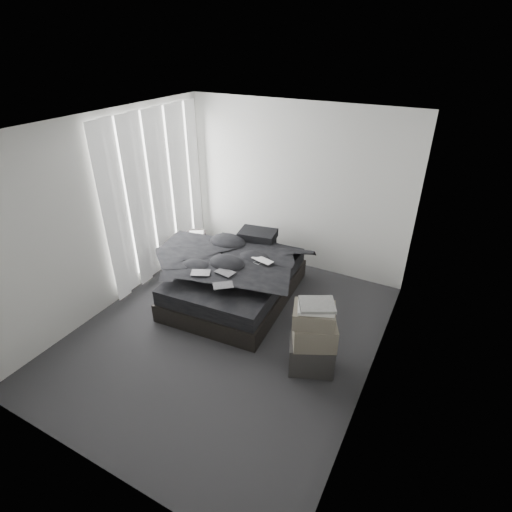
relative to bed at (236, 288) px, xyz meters
The scene contains 25 objects.
floor 0.85m from the bed, 67.44° to the right, with size 3.60×4.20×0.01m, color #29292B.
ceiling 2.60m from the bed, 67.44° to the right, with size 3.60×4.20×0.01m, color white.
wall_back 1.80m from the bed, 76.46° to the left, with size 3.60×0.01×2.60m, color silver.
wall_front 3.11m from the bed, 83.64° to the right, with size 3.60×0.01×2.60m, color silver.
wall_left 2.04m from the bed, 152.49° to the right, with size 0.01×4.20×2.60m, color silver.
wall_right 2.54m from the bed, 19.98° to the right, with size 0.01×4.20×2.60m, color silver.
window_left 1.90m from the bed, behind, with size 0.02×2.00×2.30m, color white.
curtain_left 1.82m from the bed, behind, with size 0.06×2.12×2.48m, color white.
bed is the anchor object (origin of this frame).
mattress 0.24m from the bed, ahead, with size 1.44×1.92×0.21m, color black.
duvet 0.46m from the bed, 86.02° to the right, with size 1.46×1.69×0.23m, color black.
pillow_lower 0.87m from the bed, 97.55° to the left, with size 0.60×0.40×0.13m, color black.
pillow_upper 0.93m from the bed, 92.51° to the left, with size 0.56×0.38×0.12m, color black.
laptop 0.69m from the bed, 11.47° to the left, with size 0.32×0.20×0.02m, color silver.
comic_a 0.82m from the bed, 110.47° to the right, with size 0.25×0.16×0.01m, color black.
comic_b 0.70m from the bed, 78.90° to the right, with size 0.25×0.16×0.01m, color black.
comic_c 0.91m from the bed, 71.60° to the right, with size 0.25×0.16×0.01m, color black.
side_stand 1.14m from the bed, 154.63° to the left, with size 0.32×0.32×0.60m, color black.
papers 1.21m from the bed, 154.60° to the left, with size 0.23×0.17×0.01m, color white.
floor_books 0.77m from the bed, behind, with size 0.16×0.23×0.16m, color black.
box_lower 1.71m from the bed, 28.93° to the right, with size 0.50×0.39×0.37m, color #242424.
box_mid 1.76m from the bed, 28.88° to the right, with size 0.47×0.37×0.28m, color #5D5649.
box_upper 1.81m from the bed, 29.21° to the right, with size 0.45×0.36×0.20m, color #5D5649.
art_book_white 1.86m from the bed, 28.93° to the right, with size 0.38×0.30×0.04m, color silver.
art_book_snake 1.89m from the bed, 28.88° to the right, with size 0.37×0.29×0.03m, color silver.
Camera 1 is at (2.23, -3.38, 3.41)m, focal length 28.00 mm.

